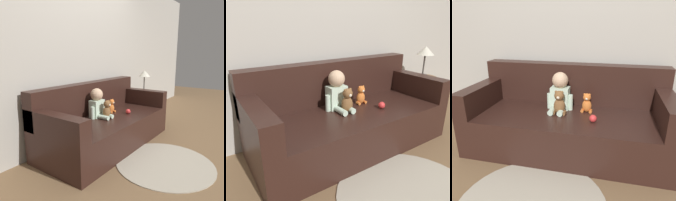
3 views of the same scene
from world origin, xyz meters
The scene contains 9 objects.
ground_plane centered at (0.00, 0.00, 0.00)m, with size 12.00×12.00×0.00m, color brown.
wall_back centered at (0.00, 0.52, 1.30)m, with size 8.00×0.05×2.60m.
couch centered at (0.00, 0.06, 0.30)m, with size 2.03×0.86×0.86m.
person_baby centered at (-0.10, 0.11, 0.59)m, with size 0.28×0.31×0.40m.
teddy_bear_brown centered at (-0.07, -0.03, 0.52)m, with size 0.14×0.11×0.25m.
plush_toy_side centered at (0.19, 0.08, 0.50)m, with size 0.12×0.09×0.20m.
toy_ball centered at (0.28, -0.15, 0.44)m, with size 0.07×0.07×0.07m.
floor_rug centered at (-0.08, -0.86, 0.01)m, with size 1.13×1.13×0.01m.
side_table centered at (1.28, 0.12, 0.71)m, with size 0.37×0.37×0.95m.
Camera 1 is at (-2.33, -1.72, 1.26)m, focal length 35.00 mm.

